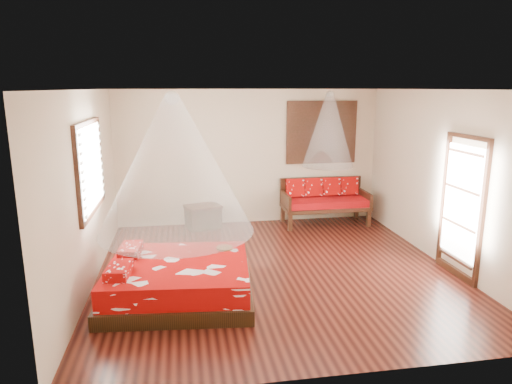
% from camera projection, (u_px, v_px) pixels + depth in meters
% --- Properties ---
extents(room, '(5.54, 5.54, 2.84)m').
position_uv_depth(room, '(276.00, 184.00, 6.91)').
color(room, black).
rests_on(room, ground).
extents(bed, '(2.13, 1.96, 0.63)m').
position_uv_depth(bed, '(178.00, 280.00, 6.25)').
color(bed, black).
rests_on(bed, floor).
extents(daybed, '(1.79, 0.80, 0.95)m').
position_uv_depth(daybed, '(324.00, 199.00, 9.64)').
color(daybed, black).
rests_on(daybed, floor).
extents(storage_chest, '(0.81, 0.70, 0.48)m').
position_uv_depth(storage_chest, '(203.00, 216.00, 9.36)').
color(storage_chest, black).
rests_on(storage_chest, floor).
extents(shutter_panel, '(1.52, 0.06, 1.32)m').
position_uv_depth(shutter_panel, '(322.00, 132.00, 9.65)').
color(shutter_panel, black).
rests_on(shutter_panel, wall_back).
extents(window_left, '(0.10, 1.74, 1.34)m').
position_uv_depth(window_left, '(91.00, 167.00, 6.60)').
color(window_left, black).
rests_on(window_left, wall_left).
extents(glazed_door, '(0.08, 1.02, 2.16)m').
position_uv_depth(glazed_door, '(462.00, 208.00, 6.84)').
color(glazed_door, black).
rests_on(glazed_door, floor).
extents(wine_tray, '(0.24, 0.24, 0.20)m').
position_uv_depth(wine_tray, '(224.00, 246.00, 6.73)').
color(wine_tray, brown).
rests_on(wine_tray, bed).
extents(mosquito_net_main, '(2.05, 2.05, 1.80)m').
position_uv_depth(mosquito_net_main, '(175.00, 165.00, 5.90)').
color(mosquito_net_main, white).
rests_on(mosquito_net_main, ceiling).
extents(mosquito_net_daybed, '(1.03, 1.03, 1.50)m').
position_uv_depth(mosquito_net_daybed, '(329.00, 130.00, 9.18)').
color(mosquito_net_daybed, white).
rests_on(mosquito_net_daybed, ceiling).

